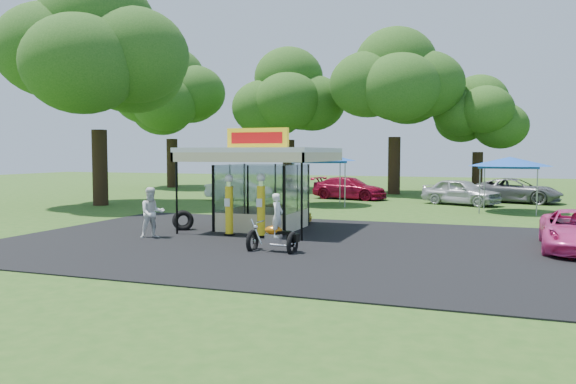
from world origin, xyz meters
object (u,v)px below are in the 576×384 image
at_px(gas_station_kiosk, 263,187).
at_px(bg_car_c, 461,192).
at_px(bg_car_d, 515,191).
at_px(tent_east, 510,162).
at_px(motorcycle, 276,229).
at_px(tent_west, 318,157).
at_px(gas_pump_left, 229,207).
at_px(bg_car_a, 239,189).
at_px(bg_car_b, 349,188).
at_px(kiosk_car, 281,213).
at_px(gas_pump_right, 261,207).
at_px(spectator_west, 152,213).

xyz_separation_m(gas_station_kiosk, bg_car_c, (7.26, 14.28, -0.98)).
xyz_separation_m(bg_car_d, tent_east, (-0.59, -6.36, 1.92)).
relative_size(motorcycle, tent_west, 0.43).
bearing_deg(gas_pump_left, motorcycle, -43.01).
xyz_separation_m(tent_west, tent_east, (10.87, -0.58, -0.24)).
xyz_separation_m(motorcycle, bg_car_a, (-9.41, 17.72, -0.04)).
height_order(bg_car_d, tent_west, tent_west).
xyz_separation_m(gas_pump_left, bg_car_b, (0.32, 18.34, -0.38)).
bearing_deg(bg_car_b, tent_west, -177.05).
height_order(gas_pump_left, tent_east, tent_east).
bearing_deg(tent_east, gas_station_kiosk, -132.54).
relative_size(bg_car_c, tent_east, 1.11).
height_order(bg_car_a, tent_west, tent_west).
height_order(gas_pump_left, kiosk_car, gas_pump_left).
bearing_deg(motorcycle, bg_car_a, 120.02).
distance_m(gas_pump_right, spectator_west, 4.06).
distance_m(bg_car_b, bg_car_c, 7.66).
bearing_deg(spectator_west, tent_west, 36.86).
relative_size(gas_station_kiosk, gas_pump_right, 2.23).
bearing_deg(bg_car_b, bg_car_d, -72.00).
height_order(bg_car_a, bg_car_c, bg_car_c).
xyz_separation_m(spectator_west, tent_east, (12.82, 14.40, 1.74)).
bearing_deg(bg_car_d, spectator_west, 160.82).
xyz_separation_m(motorcycle, kiosk_car, (-2.47, 7.14, -0.29)).
xyz_separation_m(bg_car_d, tent_west, (-11.46, -5.78, 2.16)).
bearing_deg(spectator_west, bg_car_c, 14.60).
xyz_separation_m(bg_car_a, bg_car_d, (17.41, 4.32, 0.04)).
bearing_deg(tent_east, motorcycle, -115.27).
relative_size(gas_station_kiosk, spectator_west, 2.83).
relative_size(spectator_west, bg_car_c, 0.40).
bearing_deg(motorcycle, bg_car_c, 78.04).
bearing_deg(spectator_west, gas_pump_right, -24.44).
relative_size(kiosk_car, tent_west, 0.61).
relative_size(motorcycle, spectator_west, 1.03).
height_order(gas_pump_right, motorcycle, gas_pump_right).
bearing_deg(spectator_west, bg_car_a, 57.94).
xyz_separation_m(gas_station_kiosk, bg_car_a, (-6.95, 12.79, -1.05)).
xyz_separation_m(gas_pump_left, motorcycle, (2.95, -2.75, -0.37)).
distance_m(motorcycle, spectator_west, 5.57).
relative_size(gas_pump_right, tent_west, 0.52).
bearing_deg(bg_car_b, tent_east, -105.45).
relative_size(kiosk_car, bg_car_c, 0.60).
relative_size(gas_pump_right, kiosk_car, 0.86).
distance_m(gas_station_kiosk, bg_car_d, 20.08).
distance_m(gas_pump_left, tent_west, 13.65).
xyz_separation_m(gas_pump_right, kiosk_car, (-0.83, 4.37, -0.68)).
relative_size(gas_station_kiosk, bg_car_c, 1.14).
relative_size(gas_pump_right, spectator_west, 1.27).
height_order(gas_station_kiosk, gas_pump_right, gas_station_kiosk).
relative_size(gas_pump_left, kiosk_car, 0.84).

